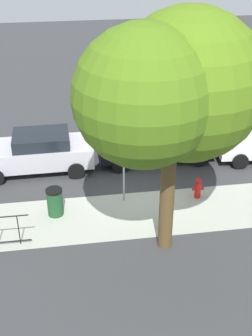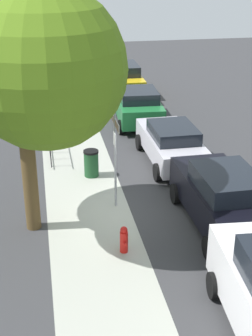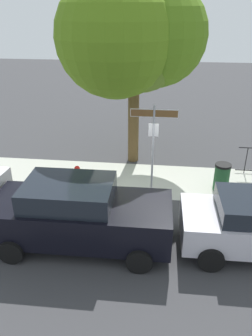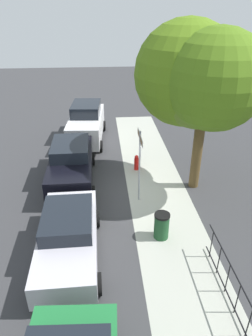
{
  "view_description": "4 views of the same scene",
  "coord_description": "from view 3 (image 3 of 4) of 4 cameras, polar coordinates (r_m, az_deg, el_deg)",
  "views": [
    {
      "loc": [
        2.39,
        13.36,
        8.84
      ],
      "look_at": [
        0.37,
        -0.13,
        0.99
      ],
      "focal_mm": 47.65,
      "sensor_mm": 36.0,
      "label": 1
    },
    {
      "loc": [
        -13.22,
        2.57,
        7.58
      ],
      "look_at": [
        1.11,
        -0.04,
        1.02
      ],
      "focal_mm": 52.63,
      "sensor_mm": 36.0,
      "label": 2
    },
    {
      "loc": [
        0.78,
        -9.44,
        5.82
      ],
      "look_at": [
        -0.3,
        -0.02,
        1.11
      ],
      "focal_mm": 35.24,
      "sensor_mm": 36.0,
      "label": 3
    },
    {
      "loc": [
        11.08,
        -1.03,
        7.29
      ],
      "look_at": [
        0.03,
        -0.1,
        1.26
      ],
      "focal_mm": 32.47,
      "sensor_mm": 36.0,
      "label": 4
    }
  ],
  "objects": [
    {
      "name": "street_sign",
      "position": [
        10.49,
        4.77,
        6.09
      ],
      "size": [
        1.48,
        0.07,
        3.08
      ],
      "color": "#9EA0A5",
      "rests_on": "ground_plane"
    },
    {
      "name": "sidewalk_strip",
      "position": [
        12.27,
        11.48,
        -2.46
      ],
      "size": [
        24.0,
        2.6,
        0.0
      ],
      "primitive_type": "cube",
      "color": "#A9AB9E",
      "rests_on": "ground_plane"
    },
    {
      "name": "trash_bin",
      "position": [
        11.82,
        16.21,
        -1.5
      ],
      "size": [
        0.55,
        0.55,
        0.98
      ],
      "color": "#1E4C28",
      "rests_on": "ground_plane"
    },
    {
      "name": "ground_plane",
      "position": [
        11.12,
        1.58,
        -5.16
      ],
      "size": [
        60.0,
        60.0,
        0.0
      ],
      "primitive_type": "plane",
      "color": "#38383A"
    },
    {
      "name": "shade_tree",
      "position": [
        12.2,
        1.38,
        21.44
      ],
      "size": [
        5.24,
        4.62,
        6.92
      ],
      "color": "brown",
      "rests_on": "ground_plane"
    },
    {
      "name": "car_black",
      "position": [
        8.75,
        -8.11,
        -7.86
      ],
      "size": [
        4.7,
        2.1,
        1.84
      ],
      "rotation": [
        0.0,
        0.0,
        0.01
      ],
      "color": "black",
      "rests_on": "ground_plane"
    },
    {
      "name": "fire_hydrant",
      "position": [
        11.78,
        -8.36,
        -1.38
      ],
      "size": [
        0.42,
        0.22,
        0.78
      ],
      "color": "red",
      "rests_on": "ground_plane"
    }
  ]
}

